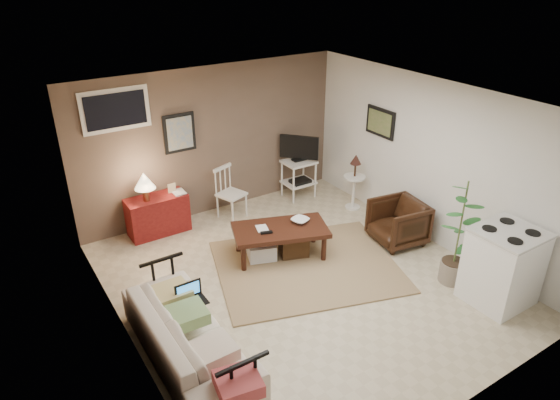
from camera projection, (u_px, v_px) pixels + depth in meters
floor at (301, 281)px, 6.62m from camera, size 5.00×5.00×0.00m
art_back at (179, 133)px, 7.56m from camera, size 0.50×0.03×0.60m
art_right at (380, 122)px, 7.81m from camera, size 0.03×0.60×0.45m
window at (115, 110)px, 6.90m from camera, size 0.96×0.03×0.60m
rug at (307, 266)px, 6.90m from camera, size 2.90×2.58×0.02m
coffee_table at (280, 240)px, 7.02m from camera, size 1.46×1.08×0.50m
sofa at (188, 328)px, 5.19m from camera, size 0.59×2.02×0.79m
sofa_pillows at (201, 333)px, 5.00m from camera, size 0.39×1.92×0.14m
sofa_end_rails at (198, 328)px, 5.27m from camera, size 0.54×2.01×0.68m
laptop at (190, 296)px, 5.50m from camera, size 0.31×0.23×0.21m
red_console at (157, 212)px, 7.60m from camera, size 0.91×0.40×1.05m
spindle_chair at (231, 194)px, 8.06m from camera, size 0.49×0.49×0.85m
tv_stand at (299, 165)px, 8.65m from camera, size 0.53×0.54×1.13m
side_table at (355, 175)px, 8.25m from camera, size 0.36×0.36×0.97m
armchair at (398, 221)px, 7.35m from camera, size 0.76×0.79×0.72m
potted_plant at (460, 229)px, 6.27m from camera, size 0.37×0.37×1.47m
stove at (503, 266)px, 6.05m from camera, size 0.76×0.71×1.00m
bowl at (300, 215)px, 7.03m from camera, size 0.24×0.13×0.24m
book_table at (257, 223)px, 6.84m from camera, size 0.15×0.06×0.21m
book_console at (172, 187)px, 7.53m from camera, size 0.18×0.03×0.25m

